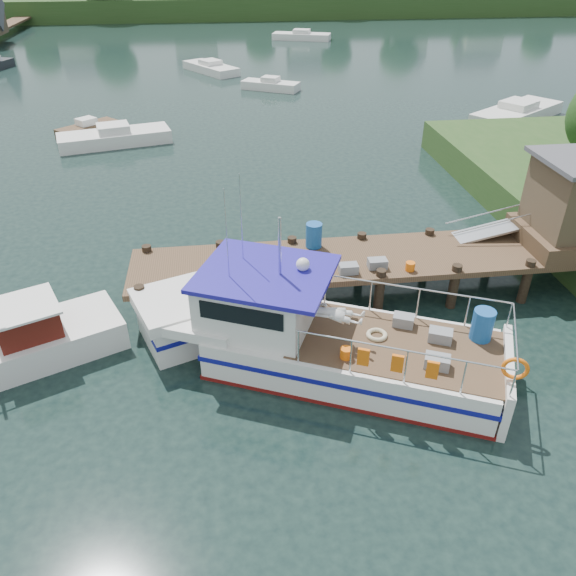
{
  "coord_description": "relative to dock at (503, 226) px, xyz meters",
  "views": [
    {
      "loc": [
        -2.86,
        -16.03,
        10.54
      ],
      "look_at": [
        -1.0,
        -1.5,
        1.3
      ],
      "focal_mm": 35.0,
      "sensor_mm": 36.0,
      "label": 1
    }
  ],
  "objects": [
    {
      "name": "ground_plane",
      "position": [
        -6.51,
        -0.01,
        -2.24
      ],
      "size": [
        160.0,
        160.0,
        0.0
      ],
      "primitive_type": "plane",
      "color": "black"
    },
    {
      "name": "moored_d",
      "position": [
        -9.52,
        37.73,
        -1.85
      ],
      "size": [
        5.13,
        6.45,
        1.07
      ],
      "rotation": [
        0.0,
        0.0,
        0.03
      ],
      "color": "silver",
      "rests_on": "ground"
    },
    {
      "name": "lobster_boat",
      "position": [
        -7.26,
        -3.55,
        -1.27
      ],
      "size": [
        10.76,
        6.79,
        5.37
      ],
      "rotation": [
        0.0,
        0.0,
        -0.42
      ],
      "color": "silver",
      "rests_on": "ground"
    },
    {
      "name": "moored_rowboat",
      "position": [
        -17.25,
        19.63,
        -1.84
      ],
      "size": [
        3.6,
        3.48,
        1.09
      ],
      "rotation": [
        0.0,
        0.0,
        0.23
      ],
      "color": "#4C3624",
      "rests_on": "ground"
    },
    {
      "name": "moored_b",
      "position": [
        -4.85,
        30.31,
        -1.87
      ],
      "size": [
        4.77,
        3.55,
        1.01
      ],
      "rotation": [
        0.0,
        0.0,
        0.11
      ],
      "color": "silver",
      "rests_on": "ground"
    },
    {
      "name": "work_boat",
      "position": [
        -15.81,
        -2.6,
        -1.65
      ],
      "size": [
        6.92,
        4.47,
        3.75
      ],
      "rotation": [
        0.0,
        0.0,
        0.43
      ],
      "color": "silver",
      "rests_on": "ground"
    },
    {
      "name": "moored_far",
      "position": [
        1.32,
        55.01,
        -1.82
      ],
      "size": [
        7.09,
        4.31,
        1.14
      ],
      "rotation": [
        0.0,
        0.0,
        -0.06
      ],
      "color": "silver",
      "rests_on": "ground"
    },
    {
      "name": "moored_c",
      "position": [
        10.69,
        19.76,
        -1.79
      ],
      "size": [
        7.81,
        6.55,
        1.22
      ],
      "rotation": [
        0.0,
        0.0,
        0.43
      ],
      "color": "silver",
      "rests_on": "ground"
    },
    {
      "name": "dock",
      "position": [
        0.0,
        0.0,
        0.0
      ],
      "size": [
        16.6,
        3.0,
        4.78
      ],
      "color": "#4C3624",
      "rests_on": "ground"
    },
    {
      "name": "moored_a",
      "position": [
        -15.38,
        17.75,
        -1.81
      ],
      "size": [
        6.72,
        3.67,
        1.18
      ],
      "rotation": [
        0.0,
        0.0,
        -0.1
      ],
      "color": "silver",
      "rests_on": "ground"
    }
  ]
}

